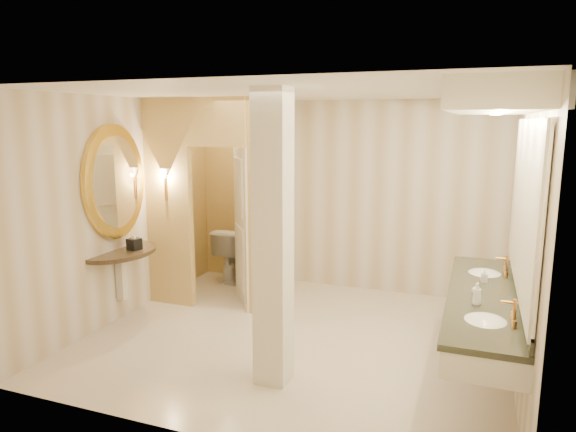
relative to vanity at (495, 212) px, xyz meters
name	(u,v)px	position (x,y,z in m)	size (l,w,h in m)	color
floor	(295,338)	(-1.98, 0.35, -1.63)	(4.50, 4.50, 0.00)	beige
ceiling	(296,93)	(-1.98, 0.35, 1.07)	(4.50, 4.50, 0.00)	white
wall_back	(342,196)	(-1.98, 2.35, -0.28)	(4.50, 0.02, 2.70)	beige
wall_front	(203,270)	(-1.98, -1.65, -0.28)	(4.50, 0.02, 2.70)	beige
wall_left	(124,208)	(-4.23, 0.35, -0.28)	(0.02, 4.00, 2.70)	beige
wall_right	(523,237)	(0.27, 0.35, -0.28)	(0.02, 4.00, 2.70)	beige
toilet_closet	(240,199)	(-3.11, 1.32, -0.24)	(1.50, 1.55, 2.70)	#E2CC76
wall_sconce	(165,175)	(-3.90, 0.78, 0.10)	(0.14, 0.14, 0.42)	#B5783A
vanity	(495,212)	(0.00, 0.00, 0.00)	(0.75, 2.71, 2.09)	silver
console_shelf	(116,211)	(-4.19, 0.16, -0.28)	(1.05, 1.05, 1.97)	black
pillar	(273,241)	(-1.85, -0.61, -0.28)	(0.30, 0.30, 2.70)	silver
tissue_box	(134,244)	(-4.01, 0.23, -0.68)	(0.14, 0.14, 0.14)	black
toilet	(237,253)	(-3.56, 2.10, -1.22)	(0.46, 0.80, 0.82)	white
soap_bottle_a	(484,276)	(-0.04, 0.35, -0.69)	(0.06, 0.06, 0.12)	beige
soap_bottle_b	(476,289)	(-0.11, -0.06, -0.70)	(0.08, 0.08, 0.10)	silver
soap_bottle_c	(477,294)	(-0.10, -0.35, -0.66)	(0.08, 0.08, 0.20)	#C6B28C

